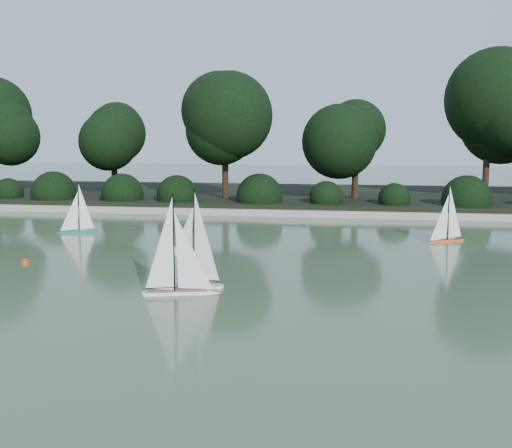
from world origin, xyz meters
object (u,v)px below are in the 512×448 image
Objects in this scene: sailboat_white_a at (186,269)px; sailboat_white_b at (183,278)px; sailboat_teal at (75,224)px; race_buoy at (25,263)px; sailboat_orange at (444,232)px.

sailboat_white_b is at bearing -77.79° from sailboat_white_a.
race_buoy is at bearing -78.81° from sailboat_teal.
sailboat_teal is (-4.09, 5.22, -0.04)m from sailboat_white_b.
sailboat_white_a is 6.13m from sailboat_teal.
sailboat_white_a is 6.39m from sailboat_orange.
sailboat_white_b is at bearing -26.72° from race_buoy.
sailboat_orange is 1.06× the size of sailboat_teal.
sailboat_white_b is 1.23× the size of sailboat_teal.
sailboat_white_b is at bearing -128.87° from sailboat_orange.
sailboat_white_a is 10.52× the size of race_buoy.
sailboat_white_b is at bearing -51.92° from sailboat_teal.
sailboat_white_a is 1.01× the size of sailboat_white_b.
sailboat_teal is at bearing 101.19° from race_buoy.
sailboat_white_b is (0.12, -0.54, -0.01)m from sailboat_white_a.
sailboat_white_a is at bearing -19.58° from race_buoy.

